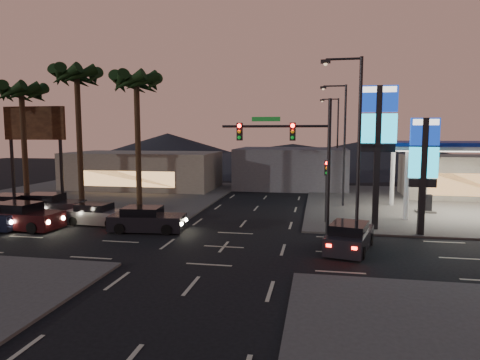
% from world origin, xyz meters
% --- Properties ---
extents(ground, '(140.00, 140.00, 0.00)m').
position_xyz_m(ground, '(0.00, 0.00, 0.00)').
color(ground, black).
rests_on(ground, ground).
extents(corner_lot_ne, '(24.00, 24.00, 0.12)m').
position_xyz_m(corner_lot_ne, '(16.00, 16.00, 0.06)').
color(corner_lot_ne, '#47443F').
rests_on(corner_lot_ne, ground).
extents(corner_lot_nw, '(24.00, 24.00, 0.12)m').
position_xyz_m(corner_lot_nw, '(-16.00, 16.00, 0.06)').
color(corner_lot_nw, '#47443F').
rests_on(corner_lot_nw, ground).
extents(gas_station, '(12.20, 8.20, 5.47)m').
position_xyz_m(gas_station, '(16.00, 12.00, 5.08)').
color(gas_station, silver).
rests_on(gas_station, ground).
extents(convenience_store, '(10.00, 6.00, 4.00)m').
position_xyz_m(convenience_store, '(18.00, 21.00, 2.00)').
color(convenience_store, '#726B5B').
rests_on(convenience_store, ground).
extents(pylon_sign_tall, '(2.20, 0.35, 9.00)m').
position_xyz_m(pylon_sign_tall, '(8.50, 5.50, 6.39)').
color(pylon_sign_tall, black).
rests_on(pylon_sign_tall, ground).
extents(pylon_sign_short, '(1.60, 0.35, 7.00)m').
position_xyz_m(pylon_sign_short, '(11.00, 4.50, 4.66)').
color(pylon_sign_short, black).
rests_on(pylon_sign_short, ground).
extents(traffic_signal_mast, '(6.10, 0.39, 8.00)m').
position_xyz_m(traffic_signal_mast, '(3.76, 1.99, 5.23)').
color(traffic_signal_mast, black).
rests_on(traffic_signal_mast, ground).
extents(pedestal_signal, '(0.32, 0.39, 4.30)m').
position_xyz_m(pedestal_signal, '(5.50, 6.98, 2.92)').
color(pedestal_signal, black).
rests_on(pedestal_signal, ground).
extents(streetlight_near, '(2.14, 0.25, 10.00)m').
position_xyz_m(streetlight_near, '(6.79, 1.00, 5.72)').
color(streetlight_near, black).
rests_on(streetlight_near, ground).
extents(streetlight_mid, '(2.14, 0.25, 10.00)m').
position_xyz_m(streetlight_mid, '(6.79, 14.00, 5.72)').
color(streetlight_mid, black).
rests_on(streetlight_mid, ground).
extents(streetlight_far, '(2.14, 0.25, 10.00)m').
position_xyz_m(streetlight_far, '(6.79, 28.00, 5.72)').
color(streetlight_far, black).
rests_on(streetlight_far, ground).
extents(palm_a, '(4.41, 4.41, 10.86)m').
position_xyz_m(palm_a, '(-9.00, 9.50, 9.43)').
color(palm_a, black).
rests_on(palm_a, ground).
extents(palm_b, '(4.41, 4.41, 11.46)m').
position_xyz_m(palm_b, '(-14.00, 9.50, 9.97)').
color(palm_b, black).
rests_on(palm_b, ground).
extents(palm_c, '(4.41, 4.41, 10.26)m').
position_xyz_m(palm_c, '(-19.00, 9.50, 8.88)').
color(palm_c, black).
rests_on(palm_c, ground).
extents(billboard, '(6.00, 0.30, 8.50)m').
position_xyz_m(billboard, '(-20.50, 13.00, 6.33)').
color(billboard, black).
rests_on(billboard, ground).
extents(building_far_west, '(16.00, 8.00, 4.00)m').
position_xyz_m(building_far_west, '(-14.00, 22.00, 2.00)').
color(building_far_west, '#726B5B').
rests_on(building_far_west, ground).
extents(building_far_mid, '(12.00, 9.00, 4.40)m').
position_xyz_m(building_far_mid, '(2.00, 26.00, 2.20)').
color(building_far_mid, '#4C4C51').
rests_on(building_far_mid, ground).
extents(hill_left, '(40.00, 40.00, 6.00)m').
position_xyz_m(hill_left, '(-25.00, 60.00, 3.00)').
color(hill_left, black).
rests_on(hill_left, ground).
extents(hill_right, '(50.00, 50.00, 5.00)m').
position_xyz_m(hill_right, '(15.00, 60.00, 2.50)').
color(hill_right, black).
rests_on(hill_right, ground).
extents(hill_center, '(60.00, 60.00, 4.00)m').
position_xyz_m(hill_center, '(0.00, 60.00, 2.00)').
color(hill_center, black).
rests_on(hill_center, ground).
extents(car_lane_a_front, '(4.85, 2.34, 1.54)m').
position_xyz_m(car_lane_a_front, '(-5.57, 2.73, 0.71)').
color(car_lane_a_front, black).
rests_on(car_lane_a_front, ground).
extents(car_lane_a_mid, '(5.31, 2.53, 1.69)m').
position_xyz_m(car_lane_a_mid, '(-13.74, 1.90, 0.78)').
color(car_lane_a_mid, black).
rests_on(car_lane_a_mid, ground).
extents(car_lane_b_front, '(4.41, 2.06, 1.41)m').
position_xyz_m(car_lane_b_front, '(-9.64, 4.08, 0.65)').
color(car_lane_b_front, slate).
rests_on(car_lane_b_front, ground).
extents(car_lane_b_mid, '(5.20, 2.39, 1.66)m').
position_xyz_m(car_lane_b_mid, '(-14.68, 6.02, 0.77)').
color(car_lane_b_mid, black).
rests_on(car_lane_b_mid, ground).
extents(car_lane_b_rear, '(5.10, 2.19, 1.65)m').
position_xyz_m(car_lane_b_rear, '(-16.95, 5.23, 0.77)').
color(car_lane_b_rear, black).
rests_on(car_lane_b_rear, ground).
extents(suv_station, '(2.89, 4.77, 1.49)m').
position_xyz_m(suv_station, '(6.63, 0.58, 0.69)').
color(suv_station, black).
rests_on(suv_station, ground).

